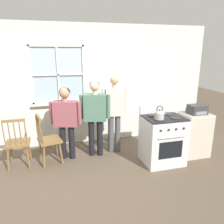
% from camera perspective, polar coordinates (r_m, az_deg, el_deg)
% --- Properties ---
extents(ground_plane, '(16.00, 16.00, 0.00)m').
position_cam_1_polar(ground_plane, '(4.15, -6.73, -15.11)').
color(ground_plane, brown).
extents(wall_back, '(6.40, 0.16, 2.70)m').
position_cam_1_polar(wall_back, '(5.03, -9.38, 6.48)').
color(wall_back, silver).
rests_on(wall_back, ground_plane).
extents(chair_by_window, '(0.42, 0.41, 0.98)m').
position_cam_1_polar(chair_by_window, '(4.45, -23.42, -7.57)').
color(chair_by_window, olive).
rests_on(chair_by_window, ground_plane).
extents(chair_near_wall, '(0.48, 0.50, 0.98)m').
position_cam_1_polar(chair_near_wall, '(4.39, -16.23, -7.18)').
color(chair_near_wall, olive).
rests_on(chair_near_wall, ground_plane).
extents(person_elderly_left, '(0.62, 0.32, 1.46)m').
position_cam_1_polar(person_elderly_left, '(4.34, -11.97, -1.14)').
color(person_elderly_left, black).
rests_on(person_elderly_left, ground_plane).
extents(person_teen_center, '(0.61, 0.31, 1.56)m').
position_cam_1_polar(person_teen_center, '(4.37, -4.44, 0.12)').
color(person_teen_center, black).
rests_on(person_teen_center, ground_plane).
extents(person_adult_right, '(0.54, 0.24, 1.65)m').
position_cam_1_polar(person_adult_right, '(4.52, 0.60, 1.24)').
color(person_adult_right, '#4C4C51').
rests_on(person_adult_right, ground_plane).
extents(stove, '(0.75, 0.68, 1.08)m').
position_cam_1_polar(stove, '(4.36, 13.04, -6.93)').
color(stove, silver).
rests_on(stove, ground_plane).
extents(kettle, '(0.21, 0.17, 0.25)m').
position_cam_1_polar(kettle, '(3.99, 12.28, -0.60)').
color(kettle, '#B7B7BC').
rests_on(kettle, stove).
extents(potted_plant, '(0.15, 0.15, 0.23)m').
position_cam_1_polar(potted_plant, '(4.97, -12.11, 3.13)').
color(potted_plant, beige).
rests_on(potted_plant, wall_back).
extents(side_counter, '(0.55, 0.50, 0.90)m').
position_cam_1_polar(side_counter, '(4.86, 20.57, -5.44)').
color(side_counter, beige).
rests_on(side_counter, ground_plane).
extents(stereo, '(0.34, 0.29, 0.18)m').
position_cam_1_polar(stereo, '(4.69, 21.34, 0.63)').
color(stereo, '#38383A').
rests_on(stereo, side_counter).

